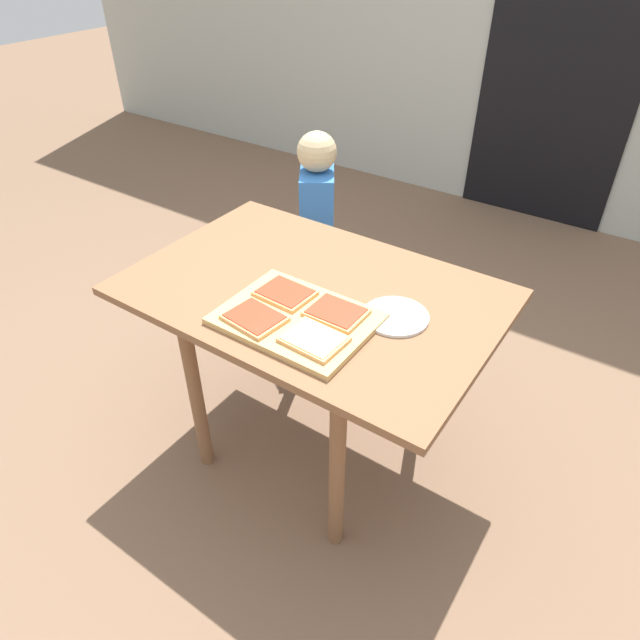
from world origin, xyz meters
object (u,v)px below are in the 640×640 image
pizza_slice_far_right (336,312)px  pizza_slice_near_left (255,318)px  pizza_slice_far_left (285,293)px  plate_white_right (396,316)px  child_left (317,226)px  cutting_board (297,319)px  pizza_slice_near_right (314,339)px  dining_table (312,313)px

pizza_slice_far_right → pizza_slice_near_left: (-0.17, -0.15, 0.00)m
pizza_slice_far_left → plate_white_right: bearing=18.7°
pizza_slice_far_right → pizza_slice_near_left: bearing=-139.3°
pizza_slice_far_left → plate_white_right: pizza_slice_far_left is taller
pizza_slice_far_right → pizza_slice_near_left: 0.23m
pizza_slice_near_left → child_left: 0.99m
cutting_board → pizza_slice_far_right: size_ratio=2.65×
cutting_board → pizza_slice_far_right: (0.09, 0.07, 0.02)m
pizza_slice_near_right → pizza_slice_near_left: size_ratio=0.95×
pizza_slice_far_right → dining_table: bearing=148.4°
child_left → dining_table: bearing=-56.5°
pizza_slice_near_left → plate_white_right: size_ratio=0.90×
pizza_slice_near_right → child_left: (-0.59, 0.87, -0.21)m
pizza_slice_far_left → pizza_slice_near_left: size_ratio=0.96×
pizza_slice_far_right → plate_white_right: size_ratio=0.84×
pizza_slice_far_right → plate_white_right: bearing=37.0°
plate_white_right → dining_table: bearing=-177.5°
pizza_slice_near_right → pizza_slice_near_left: (-0.19, -0.01, 0.00)m
pizza_slice_near_right → pizza_slice_far_left: same height
child_left → pizza_slice_far_right: bearing=-52.0°
pizza_slice_near_right → dining_table: bearing=126.1°
plate_white_right → child_left: size_ratio=0.20×
cutting_board → child_left: child_left is taller
pizza_slice_far_left → plate_white_right: (0.31, 0.11, -0.02)m
pizza_slice_far_right → child_left: size_ratio=0.17×
dining_table → pizza_slice_near_left: pizza_slice_near_left is taller
dining_table → pizza_slice_near_left: (-0.03, -0.24, 0.12)m
cutting_board → pizza_slice_near_right: pizza_slice_near_right is taller
plate_white_right → cutting_board: bearing=-142.2°
pizza_slice_far_left → pizza_slice_near_left: (0.00, -0.15, 0.00)m
cutting_board → pizza_slice_near_right: 0.12m
child_left → pizza_slice_far_left: bearing=-61.9°
cutting_board → pizza_slice_far_left: (-0.09, 0.07, 0.02)m
dining_table → plate_white_right: plate_white_right is taller
cutting_board → plate_white_right: cutting_board is taller
dining_table → cutting_board: cutting_board is taller
pizza_slice_far_right → child_left: child_left is taller
pizza_slice_far_left → cutting_board: bearing=-36.3°
cutting_board → pizza_slice_far_left: size_ratio=2.57×
dining_table → pizza_slice_near_right: bearing=-53.9°
pizza_slice_far_left → pizza_slice_near_right: bearing=-33.8°
pizza_slice_far_right → plate_white_right: pizza_slice_far_right is taller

